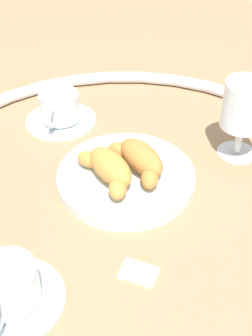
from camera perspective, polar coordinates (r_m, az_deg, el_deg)
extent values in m
plane|color=#997551|center=(0.74, -0.10, -3.39)|extent=(2.20, 2.20, 0.00)
torus|color=silver|center=(0.74, -0.10, -2.70)|extent=(0.77, 0.77, 0.02)
cylinder|color=silver|center=(0.76, 0.00, -1.25)|extent=(0.23, 0.23, 0.02)
torus|color=silver|center=(0.76, 0.00, -0.76)|extent=(0.23, 0.23, 0.01)
ellipsoid|color=#BC7A38|center=(0.75, 1.89, 1.35)|extent=(0.10, 0.06, 0.04)
ellipsoid|color=#BC7A38|center=(0.78, -0.69, 2.17)|extent=(0.05, 0.05, 0.03)
ellipsoid|color=#BC7A38|center=(0.72, 2.91, -1.23)|extent=(0.05, 0.05, 0.03)
ellipsoid|color=#CC893D|center=(0.73, -1.93, 0.20)|extent=(0.10, 0.06, 0.04)
ellipsoid|color=#CC893D|center=(0.76, -4.44, 1.07)|extent=(0.05, 0.05, 0.03)
ellipsoid|color=#CC893D|center=(0.70, -1.02, -2.50)|extent=(0.05, 0.05, 0.03)
cylinder|color=silver|center=(0.63, -13.79, -15.27)|extent=(0.14, 0.14, 0.01)
cylinder|color=silver|center=(0.60, -14.24, -13.58)|extent=(0.08, 0.08, 0.05)
cylinder|color=brown|center=(0.59, -14.58, -12.26)|extent=(0.07, 0.07, 0.01)
cylinder|color=silver|center=(0.92, -7.96, 5.89)|extent=(0.14, 0.14, 0.01)
cylinder|color=silver|center=(0.90, -8.13, 7.51)|extent=(0.08, 0.08, 0.05)
cylinder|color=brown|center=(0.89, -8.26, 8.71)|extent=(0.07, 0.07, 0.01)
torus|color=silver|center=(0.87, -9.09, 6.11)|extent=(0.04, 0.03, 0.04)
cylinder|color=white|center=(0.85, 13.34, 1.93)|extent=(0.07, 0.07, 0.01)
cylinder|color=white|center=(0.83, 13.64, 3.57)|extent=(0.01, 0.01, 0.05)
cylinder|color=white|center=(0.80, 14.37, 7.50)|extent=(0.08, 0.08, 0.08)
cylinder|color=#E0CC4C|center=(0.80, 14.34, 7.35)|extent=(0.07, 0.07, 0.07)
cube|color=white|center=(0.64, 1.58, -12.56)|extent=(0.06, 0.06, 0.01)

